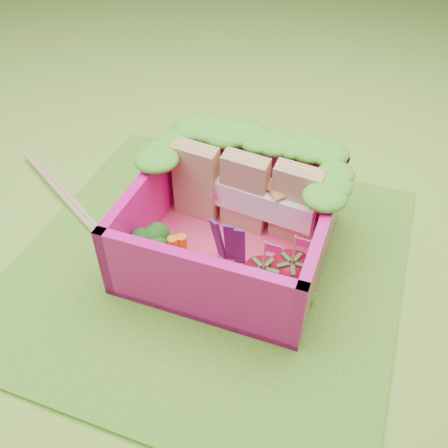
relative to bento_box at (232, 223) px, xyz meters
name	(u,v)px	position (x,y,z in m)	size (l,w,h in m)	color
ground	(209,265)	(-0.11, -0.15, -0.31)	(14.00, 14.00, 0.00)	#7FD03A
placemat	(209,264)	(-0.11, -0.15, -0.29)	(2.60, 2.60, 0.03)	#67A926
bento_floor	(231,249)	(0.00, 0.00, -0.25)	(1.30, 1.30, 0.05)	#F03D6D
bento_box	(232,223)	(0.00, 0.00, 0.00)	(1.30, 1.30, 0.55)	#FC1598
lettuce_ruffle	(255,146)	(0.00, 0.47, 0.33)	(1.43, 0.76, 0.11)	#369A1C
sandwich_stack	(245,193)	(0.01, 0.27, 0.06)	(1.09, 0.29, 0.59)	tan
broccoli	(153,240)	(-0.45, -0.30, -0.04)	(0.33, 0.33, 0.26)	#5B9246
carrot_sticks	(178,251)	(-0.28, -0.28, -0.10)	(0.11, 0.13, 0.26)	orange
purple_wedges	(229,243)	(0.04, -0.15, -0.04)	(0.23, 0.05, 0.38)	#401855
strawberry_left	(262,282)	(0.33, -0.35, -0.09)	(0.25, 0.25, 0.49)	red
strawberry_right	(290,278)	(0.49, -0.26, -0.09)	(0.26, 0.26, 0.50)	red
snap_peas	(262,288)	(0.32, -0.31, -0.20)	(0.62, 0.31, 0.05)	#51A534
chopsticks	(82,214)	(-1.21, -0.04, -0.25)	(1.83, 1.11, 0.04)	tan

